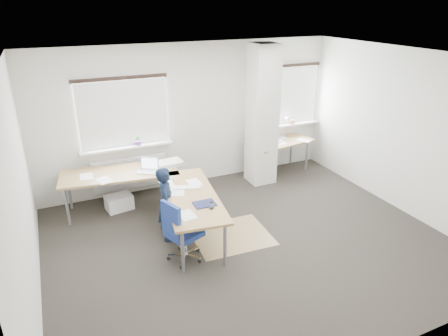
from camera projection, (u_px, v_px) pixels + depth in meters
name	position (u px, v px, depth m)	size (l,w,h in m)	color
ground	(248.00, 241.00, 6.27)	(6.00, 6.00, 0.00)	black
room_shell	(247.00, 125.00, 6.04)	(6.04, 5.04, 2.82)	beige
floor_mat	(231.00, 236.00, 6.41)	(1.21, 1.02, 0.01)	#90784E
white_crate	(119.00, 202.00, 7.19)	(0.45, 0.32, 0.27)	white
desk_main	(155.00, 184.00, 6.58)	(2.40, 2.91, 0.96)	olive
desk_side	(280.00, 143.00, 8.53)	(1.50, 0.93, 1.22)	olive
task_chair	(183.00, 244.00, 5.73)	(0.57, 0.56, 0.98)	navy
person	(167.00, 204.00, 6.16)	(0.44, 0.29, 1.20)	black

